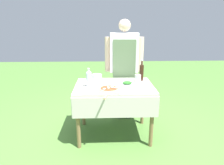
# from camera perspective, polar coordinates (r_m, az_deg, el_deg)

# --- Properties ---
(ground_plane) EXTENTS (12.00, 12.00, 0.00)m
(ground_plane) POSITION_cam_1_polar(r_m,az_deg,el_deg) (3.17, 0.56, -14.47)
(ground_plane) COLOR #517F38
(prep_table) EXTENTS (1.12, 0.79, 0.79)m
(prep_table) POSITION_cam_1_polar(r_m,az_deg,el_deg) (2.88, 0.60, -3.01)
(prep_table) COLOR beige
(prep_table) RESTS_ON ground
(person_cook) EXTENTS (0.64, 0.23, 1.70)m
(person_cook) POSITION_cam_1_polar(r_m,az_deg,el_deg) (3.35, 3.45, 5.70)
(person_cook) COLOR #4C4C51
(person_cook) RESTS_ON ground
(pizza_on_peel) EXTENTS (0.35, 0.52, 0.05)m
(pizza_on_peel) POSITION_cam_1_polar(r_m,az_deg,el_deg) (2.63, -0.84, -1.93)
(pizza_on_peel) COLOR #D1B27F
(pizza_on_peel) RESTS_ON prep_table
(oil_bottle) EXTENTS (0.06, 0.06, 0.32)m
(oil_bottle) POSITION_cam_1_polar(r_m,az_deg,el_deg) (3.08, 8.42, 2.92)
(oil_bottle) COLOR black
(oil_bottle) RESTS_ON prep_table
(water_bottle) EXTENTS (0.08, 0.08, 0.26)m
(water_bottle) POSITION_cam_1_polar(r_m,az_deg,el_deg) (2.77, -6.66, 1.28)
(water_bottle) COLOR silver
(water_bottle) RESTS_ON prep_table
(herb_container) EXTENTS (0.22, 0.21, 0.04)m
(herb_container) POSITION_cam_1_polar(r_m,az_deg,el_deg) (2.89, 4.40, -0.09)
(herb_container) COLOR silver
(herb_container) RESTS_ON prep_table
(mixing_tub) EXTENTS (0.15, 0.15, 0.12)m
(mixing_tub) POSITION_cam_1_polar(r_m,az_deg,el_deg) (2.98, -4.35, 1.21)
(mixing_tub) COLOR silver
(mixing_tub) RESTS_ON prep_table
(sauce_jar) EXTENTS (0.09, 0.09, 0.11)m
(sauce_jar) POSITION_cam_1_polar(r_m,az_deg,el_deg) (3.02, 7.37, 1.12)
(sauce_jar) COLOR silver
(sauce_jar) RESTS_ON prep_table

